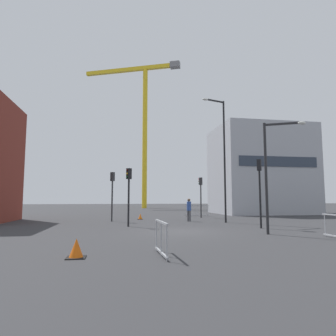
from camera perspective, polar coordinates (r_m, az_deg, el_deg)
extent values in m
plane|color=#333335|center=(16.31, 2.56, -12.22)|extent=(160.00, 160.00, 0.00)
cube|color=#A8AAB2|center=(37.23, 17.41, -0.46)|extent=(10.69, 8.31, 10.28)
cube|color=#2D3847|center=(33.63, 20.63, 1.19)|extent=(8.98, 0.08, 1.10)
cylinder|color=yellow|center=(55.43, -4.51, 5.91)|extent=(0.90, 0.90, 26.21)
cube|color=yellow|center=(60.61, -7.41, 18.34)|extent=(16.99, 7.60, 0.70)
cube|color=slate|center=(58.35, 1.37, 19.29)|extent=(2.12, 1.80, 1.10)
cylinder|color=black|center=(22.86, 10.89, 1.42)|extent=(0.14, 0.14, 9.33)
cube|color=black|center=(23.37, 8.98, 12.72)|extent=(1.66, 0.61, 0.10)
ellipsoid|color=silver|center=(22.90, 7.21, 13.04)|extent=(0.44, 0.24, 0.16)
cylinder|color=#232326|center=(15.89, 18.44, -1.79)|extent=(0.14, 0.14, 5.71)
cube|color=#232326|center=(16.37, 21.31, 7.97)|extent=(1.66, 0.88, 0.10)
ellipsoid|color=silver|center=(16.47, 24.46, 7.94)|extent=(0.44, 0.24, 0.16)
cylinder|color=black|center=(19.28, -7.64, -6.65)|extent=(0.12, 0.12, 3.05)
cube|color=black|center=(19.35, -7.56, -1.10)|extent=(0.37, 0.36, 0.70)
sphere|color=#390605|center=(19.25, -7.93, -0.41)|extent=(0.11, 0.11, 0.11)
sphere|color=#F2A514|center=(19.23, -7.94, -1.07)|extent=(0.11, 0.11, 0.11)
sphere|color=#07330F|center=(19.21, -7.95, -1.72)|extent=(0.11, 0.11, 0.11)
cylinder|color=#2D2D30|center=(27.95, 6.39, -6.41)|extent=(0.12, 0.12, 3.05)
cube|color=#2D2D30|center=(27.99, 6.34, -2.57)|extent=(0.36, 0.34, 0.70)
sphere|color=red|center=(28.04, 5.99, -2.13)|extent=(0.11, 0.11, 0.11)
sphere|color=#3C2905|center=(28.03, 5.99, -2.58)|extent=(0.11, 0.11, 0.11)
sphere|color=#07330F|center=(28.02, 6.00, -3.03)|extent=(0.11, 0.11, 0.11)
cylinder|color=black|center=(18.88, 17.41, -5.78)|extent=(0.12, 0.12, 3.49)
cube|color=black|center=(18.99, 17.21, 0.55)|extent=(0.36, 0.37, 0.70)
sphere|color=red|center=(19.19, 17.28, 1.15)|extent=(0.11, 0.11, 0.11)
sphere|color=#3C2905|center=(19.16, 17.30, 0.50)|extent=(0.11, 0.11, 0.11)
sphere|color=#07330F|center=(19.14, 17.32, -0.16)|extent=(0.11, 0.11, 0.11)
cylinder|color=#2D2D30|center=(23.72, -10.77, -6.31)|extent=(0.12, 0.12, 3.16)
cube|color=#2D2D30|center=(23.78, -10.68, -1.65)|extent=(0.37, 0.37, 0.70)
sphere|color=red|center=(23.92, -10.97, -1.14)|extent=(0.11, 0.11, 0.11)
sphere|color=#3C2905|center=(23.90, -10.98, -1.67)|extent=(0.11, 0.11, 0.11)
sphere|color=#07330F|center=(23.89, -10.99, -2.19)|extent=(0.11, 0.11, 0.11)
cylinder|color=#4C4C51|center=(23.55, 3.91, -9.22)|extent=(0.14, 0.14, 0.84)
cylinder|color=#4C4C51|center=(23.42, 4.27, -9.24)|extent=(0.14, 0.14, 0.84)
cylinder|color=#33519E|center=(23.45, 4.07, -7.34)|extent=(0.34, 0.34, 0.70)
sphere|color=brown|center=(23.45, 4.06, -6.21)|extent=(0.23, 0.23, 0.23)
cube|color=#9EA0A5|center=(9.54, -1.32, -10.40)|extent=(0.15, 1.89, 0.06)
cube|color=#9EA0A5|center=(9.66, -1.33, -16.03)|extent=(0.15, 1.89, 0.06)
cylinder|color=#9EA0A5|center=(8.77, -0.23, -14.26)|extent=(0.04, 0.04, 1.05)
cylinder|color=#9EA0A5|center=(9.60, -1.33, -13.53)|extent=(0.04, 0.04, 1.05)
cylinder|color=#9EA0A5|center=(10.43, -2.24, -12.91)|extent=(0.04, 0.04, 1.05)
cube|color=#9EA0A5|center=(30.34, 5.64, -7.27)|extent=(2.43, 0.41, 0.06)
cube|color=#9EA0A5|center=(30.38, 5.66, -9.06)|extent=(2.43, 0.41, 0.06)
cylinder|color=#9EA0A5|center=(30.24, 3.56, -8.28)|extent=(0.04, 0.04, 1.05)
cylinder|color=#9EA0A5|center=(30.36, 5.65, -8.26)|extent=(0.04, 0.04, 1.05)
cylinder|color=#9EA0A5|center=(30.51, 7.73, -8.22)|extent=(0.04, 0.04, 1.05)
cylinder|color=#B2B5BA|center=(16.10, 28.08, -9.75)|extent=(0.04, 0.04, 1.05)
cube|color=black|center=(9.74, -17.36, -16.20)|extent=(0.58, 0.58, 0.03)
cone|color=#E55B0F|center=(9.69, -17.31, -14.59)|extent=(0.44, 0.44, 0.58)
cube|color=black|center=(25.78, -5.39, -9.82)|extent=(0.48, 0.48, 0.03)
cone|color=orange|center=(25.76, -5.39, -9.32)|extent=(0.37, 0.37, 0.48)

